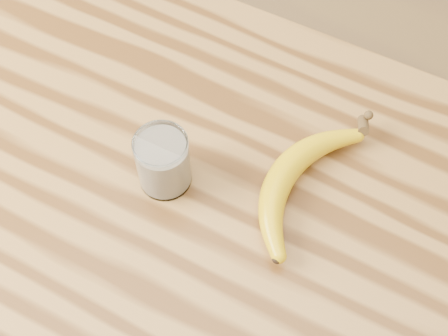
% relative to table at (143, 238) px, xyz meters
% --- Properties ---
extents(table, '(1.20, 0.80, 0.90)m').
position_rel_table_xyz_m(table, '(0.00, 0.00, 0.00)').
color(table, olive).
rests_on(table, ground).
extents(smoothie_glass, '(0.07, 0.07, 0.09)m').
position_rel_table_xyz_m(smoothie_glass, '(0.02, 0.05, 0.17)').
color(smoothie_glass, white).
rests_on(smoothie_glass, table).
extents(banana, '(0.15, 0.33, 0.04)m').
position_rel_table_xyz_m(banana, '(0.17, 0.12, 0.15)').
color(banana, '#D2A60A').
rests_on(banana, table).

